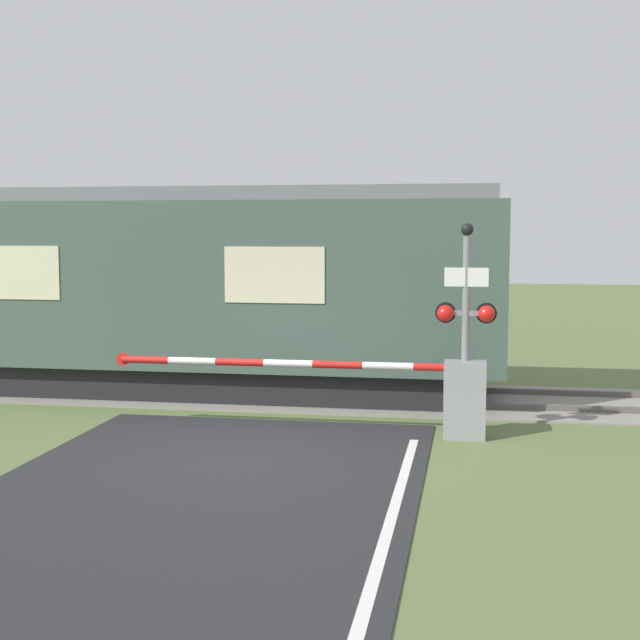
# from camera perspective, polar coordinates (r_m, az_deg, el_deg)

# --- Properties ---
(ground_plane) EXTENTS (80.00, 80.00, 0.00)m
(ground_plane) POSITION_cam_1_polar(r_m,az_deg,el_deg) (12.30, -5.13, -8.39)
(ground_plane) COLOR #5B6B3D
(track_bed) EXTENTS (36.00, 3.20, 0.13)m
(track_bed) POSITION_cam_1_polar(r_m,az_deg,el_deg) (16.26, -1.32, -4.79)
(track_bed) COLOR gray
(track_bed) RESTS_ON ground_plane
(train) EXTENTS (16.86, 2.74, 3.74)m
(train) POSITION_cam_1_polar(r_m,az_deg,el_deg) (17.58, -16.83, 1.98)
(train) COLOR black
(train) RESTS_ON ground_plane
(crossing_barrier) EXTENTS (5.62, 0.44, 1.12)m
(crossing_barrier) POSITION_cam_1_polar(r_m,az_deg,el_deg) (13.10, 7.21, -4.65)
(crossing_barrier) COLOR gray
(crossing_barrier) RESTS_ON ground_plane
(signal_post) EXTENTS (0.89, 0.26, 3.10)m
(signal_post) POSITION_cam_1_polar(r_m,az_deg,el_deg) (13.04, 9.32, 0.27)
(signal_post) COLOR gray
(signal_post) RESTS_ON ground_plane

